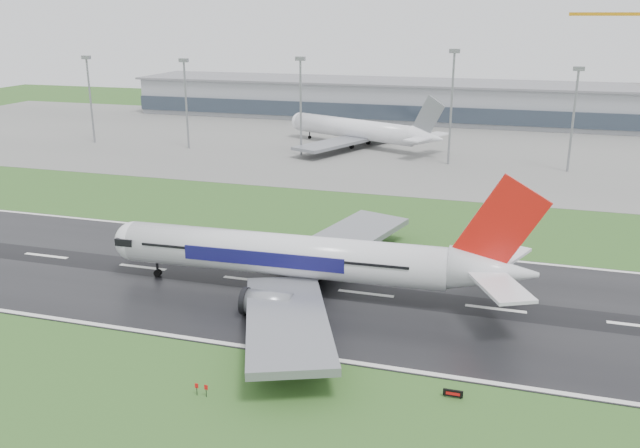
% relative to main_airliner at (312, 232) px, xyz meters
% --- Properties ---
extents(ground, '(520.00, 520.00, 0.00)m').
position_rel_main_airliner_xyz_m(ground, '(-11.66, 1.98, -10.13)').
color(ground, '#29521E').
rests_on(ground, ground).
extents(runway, '(400.00, 45.00, 0.10)m').
position_rel_main_airliner_xyz_m(runway, '(-11.66, 1.98, -10.08)').
color(runway, black).
rests_on(runway, ground).
extents(apron, '(400.00, 130.00, 0.08)m').
position_rel_main_airliner_xyz_m(apron, '(-11.66, 126.98, -10.09)').
color(apron, slate).
rests_on(apron, ground).
extents(terminal, '(240.00, 36.00, 15.00)m').
position_rel_main_airliner_xyz_m(terminal, '(-11.66, 186.98, -2.63)').
color(terminal, gray).
rests_on(terminal, ground).
extents(main_airliner, '(70.34, 67.22, 20.07)m').
position_rel_main_airliner_xyz_m(main_airliner, '(0.00, 0.00, 0.00)').
color(main_airliner, silver).
rests_on(main_airliner, runway).
extents(parked_airliner, '(80.10, 77.89, 18.20)m').
position_rel_main_airliner_xyz_m(parked_airliner, '(-21.47, 121.46, -0.95)').
color(parked_airliner, white).
rests_on(parked_airliner, apron).
extents(runway_sign, '(2.31, 0.72, 1.04)m').
position_rel_main_airliner_xyz_m(runway_sign, '(24.67, -24.31, -9.61)').
color(runway_sign, black).
rests_on(runway_sign, ground).
extents(floodmast_0, '(0.64, 0.64, 28.02)m').
position_rel_main_airliner_xyz_m(floodmast_0, '(-110.35, 101.98, 3.88)').
color(floodmast_0, gray).
rests_on(floodmast_0, ground).
extents(floodmast_1, '(0.64, 0.64, 27.75)m').
position_rel_main_airliner_xyz_m(floodmast_1, '(-74.44, 101.98, 3.74)').
color(floodmast_1, gray).
rests_on(floodmast_1, ground).
extents(floodmast_2, '(0.64, 0.64, 28.96)m').
position_rel_main_airliner_xyz_m(floodmast_2, '(-35.41, 101.98, 4.34)').
color(floodmast_2, gray).
rests_on(floodmast_2, ground).
extents(floodmast_3, '(0.64, 0.64, 31.85)m').
position_rel_main_airliner_xyz_m(floodmast_3, '(10.23, 101.98, 5.79)').
color(floodmast_3, gray).
rests_on(floodmast_3, ground).
extents(floodmast_4, '(0.64, 0.64, 27.73)m').
position_rel_main_airliner_xyz_m(floodmast_4, '(43.46, 101.98, 3.73)').
color(floodmast_4, gray).
rests_on(floodmast_4, ground).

